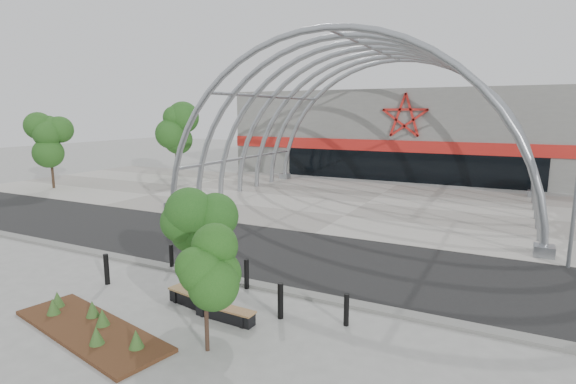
{
  "coord_description": "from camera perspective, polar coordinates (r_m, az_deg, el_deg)",
  "views": [
    {
      "loc": [
        8.62,
        -12.96,
        5.98
      ],
      "look_at": [
        0.0,
        4.0,
        2.6
      ],
      "focal_mm": 28.0,
      "sensor_mm": 36.0,
      "label": 1
    }
  ],
  "objects": [
    {
      "name": "bench_1",
      "position": [
        13.68,
        -8.0,
        -15.03
      ],
      "size": [
        1.97,
        0.52,
        0.41
      ],
      "color": "black",
      "rests_on": "ground"
    },
    {
      "name": "bollard_1",
      "position": [
        17.22,
        -22.05,
        -9.08
      ],
      "size": [
        0.18,
        0.18,
        1.1
      ],
      "primitive_type": "cylinder",
      "color": "black",
      "rests_on": "ground"
    },
    {
      "name": "planting_bed",
      "position": [
        14.12,
        -23.89,
        -15.28
      ],
      "size": [
        5.78,
        2.8,
        0.59
      ],
      "color": "#3E2113",
      "rests_on": "ground"
    },
    {
      "name": "road",
      "position": [
        19.51,
        -0.67,
        -7.74
      ],
      "size": [
        140.0,
        7.0,
        0.02
      ],
      "primitive_type": "cube",
      "color": "black",
      "rests_on": "ground"
    },
    {
      "name": "bg_tree_2",
      "position": [
        39.95,
        -28.03,
        5.87
      ],
      "size": [
        2.55,
        2.55,
        5.38
      ],
      "color": "black",
      "rests_on": "ground"
    },
    {
      "name": "bench_0",
      "position": [
        14.63,
        -11.58,
        -13.33
      ],
      "size": [
        2.21,
        0.86,
        0.45
      ],
      "color": "black",
      "rests_on": "ground"
    },
    {
      "name": "signal_pole",
      "position": [
        20.22,
        32.73,
        -0.49
      ],
      "size": [
        0.41,
        0.75,
        5.42
      ],
      "color": "gray",
      "rests_on": "ground"
    },
    {
      "name": "arena_building",
      "position": [
        47.24,
        16.55,
        7.25
      ],
      "size": [
        34.0,
        15.24,
        8.0
      ],
      "color": "slate",
      "rests_on": "ground"
    },
    {
      "name": "vault_canopy",
      "position": [
        30.33,
        9.9,
        -1.41
      ],
      "size": [
        20.8,
        15.8,
        20.36
      ],
      "color": "#91959B",
      "rests_on": "ground"
    },
    {
      "name": "street_tree_1",
      "position": [
        11.36,
        -10.55,
        -8.86
      ],
      "size": [
        1.37,
        1.37,
        3.25
      ],
      "color": "black",
      "rests_on": "ground"
    },
    {
      "name": "street_tree_0",
      "position": [
        14.16,
        -11.59,
        -4.5
      ],
      "size": [
        1.51,
        1.51,
        3.44
      ],
      "color": "#301F16",
      "rests_on": "ground"
    },
    {
      "name": "bg_tree_0",
      "position": [
        43.67,
        -14.16,
        8.02
      ],
      "size": [
        3.0,
        3.0,
        6.45
      ],
      "color": "#301E14",
      "rests_on": "ground"
    },
    {
      "name": "forecourt",
      "position": [
        30.33,
        9.9,
        -1.41
      ],
      "size": [
        60.0,
        17.0,
        0.04
      ],
      "primitive_type": "cube",
      "color": "gray",
      "rests_on": "ground"
    },
    {
      "name": "bollard_4",
      "position": [
        13.23,
        7.42,
        -14.61
      ],
      "size": [
        0.15,
        0.15,
        0.95
      ],
      "primitive_type": "cylinder",
      "color": "black",
      "rests_on": "ground"
    },
    {
      "name": "bollard_0",
      "position": [
        18.01,
        -14.59,
        -8.0
      ],
      "size": [
        0.16,
        0.16,
        0.99
      ],
      "primitive_type": "cylinder",
      "color": "black",
      "rests_on": "ground"
    },
    {
      "name": "bollard_3",
      "position": [
        13.52,
        -0.96,
        -13.65
      ],
      "size": [
        0.17,
        0.17,
        1.09
      ],
      "primitive_type": "cylinder",
      "color": "black",
      "rests_on": "ground"
    },
    {
      "name": "ground",
      "position": [
        16.67,
        -6.36,
        -11.01
      ],
      "size": [
        140.0,
        140.0,
        0.0
      ],
      "primitive_type": "plane",
      "color": "gray",
      "rests_on": "ground"
    },
    {
      "name": "bollard_2",
      "position": [
        15.69,
        -5.29,
        -10.32
      ],
      "size": [
        0.17,
        0.17,
        1.05
      ],
      "primitive_type": "cylinder",
      "color": "black",
      "rests_on": "ground"
    },
    {
      "name": "kerb",
      "position": [
        16.46,
        -6.85,
        -11.08
      ],
      "size": [
        60.0,
        0.5,
        0.12
      ],
      "primitive_type": "cube",
      "color": "slate",
      "rests_on": "ground"
    }
  ]
}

